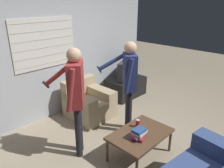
% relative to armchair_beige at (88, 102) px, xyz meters
% --- Properties ---
extents(ground_plane, '(16.00, 16.00, 0.00)m').
position_rel_armchair_beige_xyz_m(ground_plane, '(-0.34, -1.45, -0.30)').
color(ground_plane, gray).
extents(wall_back, '(5.20, 0.08, 2.55)m').
position_rel_armchair_beige_xyz_m(wall_back, '(-0.35, 0.58, 0.98)').
color(wall_back, '#ADB2B7').
rests_on(wall_back, ground_plane).
extents(armchair_beige, '(0.77, 0.86, 0.75)m').
position_rel_armchair_beige_xyz_m(armchair_beige, '(0.00, 0.00, 0.00)').
color(armchair_beige, tan).
rests_on(armchair_beige, ground_plane).
extents(coffee_table, '(0.93, 0.63, 0.41)m').
position_rel_armchair_beige_xyz_m(coffee_table, '(-0.28, -1.55, 0.07)').
color(coffee_table, brown).
rests_on(coffee_table, ground_plane).
extents(tv_stand, '(0.94, 0.60, 0.46)m').
position_rel_armchair_beige_xyz_m(tv_stand, '(1.31, 0.10, -0.07)').
color(tv_stand, black).
rests_on(tv_stand, ground_plane).
extents(tv, '(0.80, 0.51, 0.46)m').
position_rel_armchair_beige_xyz_m(tv, '(1.31, 0.11, 0.39)').
color(tv, '#2D2D33').
rests_on(tv, tv_stand).
extents(person_left_standing, '(0.48, 0.75, 1.69)m').
position_rel_armchair_beige_xyz_m(person_left_standing, '(-0.88, -0.81, 0.76)').
color(person_left_standing, black).
rests_on(person_left_standing, ground_plane).
extents(person_right_standing, '(0.49, 0.75, 1.65)m').
position_rel_armchair_beige_xyz_m(person_right_standing, '(0.16, -0.93, 0.74)').
color(person_right_standing, black).
rests_on(person_right_standing, ground_plane).
extents(book_stack, '(0.24, 0.20, 0.15)m').
position_rel_armchair_beige_xyz_m(book_stack, '(-0.40, -1.61, 0.19)').
color(book_stack, maroon).
rests_on(book_stack, coffee_table).
extents(soda_can, '(0.07, 0.07, 0.13)m').
position_rel_armchair_beige_xyz_m(soda_can, '(-0.17, -1.41, 0.17)').
color(soda_can, red).
rests_on(soda_can, coffee_table).
extents(spare_remote, '(0.04, 0.13, 0.02)m').
position_rel_armchair_beige_xyz_m(spare_remote, '(-0.22, -1.53, 0.12)').
color(spare_remote, black).
rests_on(spare_remote, coffee_table).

